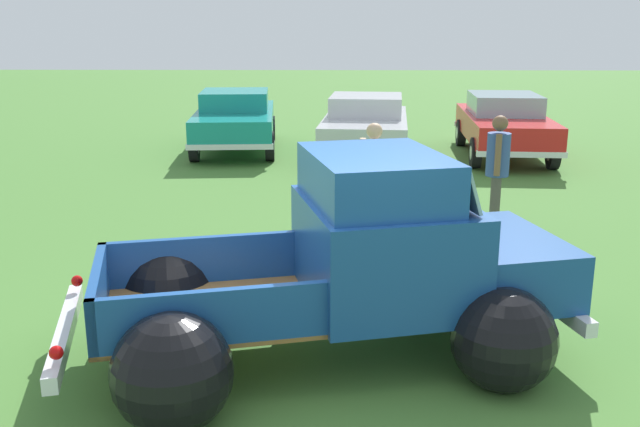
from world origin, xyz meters
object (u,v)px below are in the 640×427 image
(show_car_1, at_px, (366,125))
(show_car_2, at_px, (504,123))
(spectator_1, at_px, (374,175))
(spectator_0, at_px, (497,166))
(show_car_0, at_px, (235,118))
(vintage_pickup_truck, at_px, (357,277))

(show_car_1, bearing_deg, show_car_2, 101.52)
(show_car_1, height_order, spectator_1, spectator_1)
(show_car_2, xyz_separation_m, spectator_0, (-1.54, -6.15, 0.22))
(spectator_0, bearing_deg, show_car_1, 120.12)
(show_car_2, height_order, spectator_1, spectator_1)
(show_car_0, xyz_separation_m, spectator_0, (4.79, -6.83, 0.21))
(show_car_2, bearing_deg, spectator_1, -23.24)
(vintage_pickup_truck, relative_size, show_car_2, 1.08)
(vintage_pickup_truck, relative_size, spectator_1, 2.90)
(show_car_0, relative_size, show_car_1, 1.03)
(show_car_0, height_order, spectator_1, spectator_1)
(show_car_0, bearing_deg, vintage_pickup_truck, 9.17)
(show_car_0, distance_m, show_car_1, 3.28)
(show_car_0, height_order, show_car_2, same)
(spectator_0, bearing_deg, show_car_0, 138.95)
(vintage_pickup_truck, height_order, spectator_0, vintage_pickup_truck)
(vintage_pickup_truck, distance_m, spectator_0, 4.66)
(spectator_0, bearing_deg, spectator_1, -149.63)
(show_car_2, bearing_deg, vintage_pickup_truck, -16.41)
(show_car_1, xyz_separation_m, show_car_2, (3.22, 0.37, 0.00))
(show_car_2, bearing_deg, show_car_1, -79.86)
(show_car_0, distance_m, spectator_1, 7.95)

